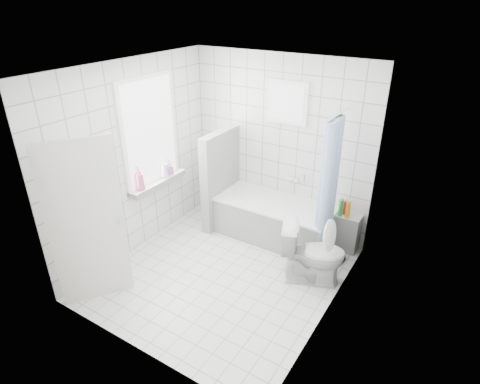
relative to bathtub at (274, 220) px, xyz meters
The scene contains 19 objects.
ground 1.17m from the bathtub, 97.95° to the right, with size 3.00×3.00×0.00m, color white.
ceiling 2.57m from the bathtub, 97.95° to the right, with size 3.00×3.00×0.00m, color white.
wall_back 1.09m from the bathtub, 112.73° to the left, with size 2.80×0.02×2.60m, color white.
wall_front 2.82m from the bathtub, 93.42° to the right, with size 2.80×0.02×2.60m, color white.
wall_left 2.17m from the bathtub, 144.15° to the right, with size 0.02×3.00×2.60m, color white.
wall_right 1.96m from the bathtub, 42.15° to the right, with size 0.02×3.00×2.60m, color white.
window_left 2.16m from the bathtub, 151.38° to the right, with size 0.01×0.90×1.40m, color white.
window_back 1.69m from the bathtub, 99.82° to the left, with size 0.50×0.01×0.50m, color white.
window_sill 1.78m from the bathtub, 150.65° to the right, with size 0.18×1.02×0.08m, color white.
door 2.66m from the bathtub, 117.49° to the right, with size 0.04×0.80×2.00m, color silver.
bathtub is the anchor object (origin of this frame).
partition_wall 1.03m from the bathtub, behind, with size 0.15×0.85×1.50m, color white.
tiled_ledge 1.02m from the bathtub, 14.52° to the left, with size 0.40×0.24×0.55m, color white.
toilet 1.09m from the bathtub, 36.52° to the right, with size 0.45×0.79×0.81m, color white.
curtain_rod 1.88m from the bathtub, ahead, with size 0.02×0.02×0.80m, color silver.
shower_curtain 1.14m from the bathtub, 11.06° to the right, with size 0.14×0.48×1.78m, color #426EC2, non-canonical shape.
tub_faucet 0.66m from the bathtub, 73.38° to the left, with size 0.18×0.06×0.06m, color silver.
sill_bottles 1.88m from the bathtub, 148.07° to the right, with size 0.15×0.74×0.33m.
ledge_bottles 1.04m from the bathtub, 12.09° to the left, with size 0.17×0.15×0.25m.
Camera 1 is at (2.42, -3.47, 3.32)m, focal length 30.00 mm.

